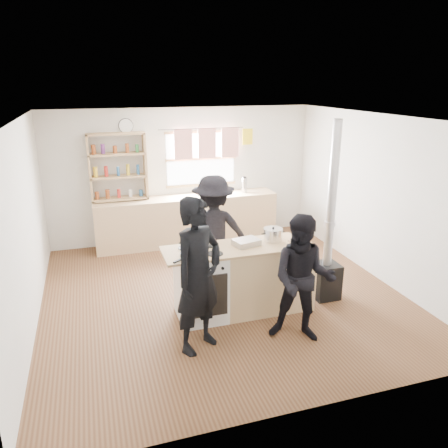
{
  "coord_description": "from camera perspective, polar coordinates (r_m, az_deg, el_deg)",
  "views": [
    {
      "loc": [
        -1.67,
        -5.49,
        2.97
      ],
      "look_at": [
        0.0,
        -0.1,
        1.1
      ],
      "focal_mm": 35.0,
      "sensor_mm": 36.0,
      "label": 1
    }
  ],
  "objects": [
    {
      "name": "stockpot_counter",
      "position": [
        5.82,
        6.42,
        -1.38
      ],
      "size": [
        0.26,
        0.26,
        0.19
      ],
      "color": "silver",
      "rests_on": "cooking_island"
    },
    {
      "name": "person_near_left",
      "position": [
        4.87,
        -3.37,
        -6.8
      ],
      "size": [
        0.79,
        0.72,
        1.81
      ],
      "primitive_type": "imported",
      "rotation": [
        0.0,
        0.0,
        0.57
      ],
      "color": "black",
      "rests_on": "ground"
    },
    {
      "name": "back_counter",
      "position": [
        8.28,
        -4.8,
        0.55
      ],
      "size": [
        3.4,
        0.55,
        0.9
      ],
      "primitive_type": "cube",
      "color": "tan",
      "rests_on": "ground"
    },
    {
      "name": "shelving_unit",
      "position": [
        7.97,
        -13.7,
        7.29
      ],
      "size": [
        1.0,
        0.28,
        1.2
      ],
      "color": "tan",
      "rests_on": "back_counter"
    },
    {
      "name": "roast_tray",
      "position": [
        5.66,
        2.94,
        -2.35
      ],
      "size": [
        0.37,
        0.31,
        0.08
      ],
      "color": "silver",
      "rests_on": "cooking_island"
    },
    {
      "name": "skillet_greens",
      "position": [
        5.32,
        -4.33,
        -3.95
      ],
      "size": [
        0.38,
        0.38,
        0.05
      ],
      "color": "black",
      "rests_on": "cooking_island"
    },
    {
      "name": "cooking_island",
      "position": [
        5.83,
        2.67,
        -7.13
      ],
      "size": [
        1.97,
        0.64,
        0.93
      ],
      "color": "white",
      "rests_on": "ground"
    },
    {
      "name": "bread_board",
      "position": [
        5.8,
        9.98,
        -2.01
      ],
      "size": [
        0.31,
        0.24,
        0.12
      ],
      "color": "tan",
      "rests_on": "cooking_island"
    },
    {
      "name": "thermos",
      "position": [
        8.43,
        2.69,
        5.1
      ],
      "size": [
        0.1,
        0.1,
        0.29
      ],
      "primitive_type": "cylinder",
      "color": "silver",
      "rests_on": "back_counter"
    },
    {
      "name": "ground",
      "position": [
        6.46,
        -0.29,
        -9.08
      ],
      "size": [
        5.0,
        5.0,
        0.01
      ],
      "primitive_type": "cube",
      "color": "brown",
      "rests_on": "ground"
    },
    {
      "name": "flue_heater",
      "position": [
        6.26,
        13.35,
        -3.94
      ],
      "size": [
        0.35,
        0.35,
        2.5
      ],
      "color": "black",
      "rests_on": "ground"
    },
    {
      "name": "person_far",
      "position": [
        6.44,
        -1.39,
        -0.99
      ],
      "size": [
        1.12,
        0.68,
        1.68
      ],
      "primitive_type": "imported",
      "rotation": [
        0.0,
        0.0,
        3.08
      ],
      "color": "black",
      "rests_on": "ground"
    },
    {
      "name": "stockpot_stove",
      "position": [
        5.62,
        -2.87,
        -2.08
      ],
      "size": [
        0.23,
        0.23,
        0.19
      ],
      "color": "#BDBDC0",
      "rests_on": "cooking_island"
    },
    {
      "name": "person_near_right",
      "position": [
        5.17,
        10.29,
        -7.13
      ],
      "size": [
        0.94,
        0.88,
        1.55
      ],
      "primitive_type": "imported",
      "rotation": [
        0.0,
        0.0,
        -0.5
      ],
      "color": "black",
      "rests_on": "ground"
    }
  ]
}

